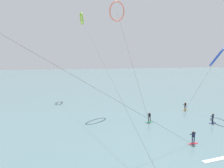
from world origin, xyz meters
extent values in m
cube|color=slate|center=(0.00, 106.36, 0.04)|extent=(400.00, 200.00, 0.08)
ellipsoid|color=red|center=(8.74, 15.95, 0.11)|extent=(1.40, 0.40, 0.06)
cylinder|color=#191E38|center=(8.60, 15.95, 0.54)|extent=(0.12, 0.12, 0.80)
cylinder|color=#191E38|center=(8.88, 15.96, 0.54)|extent=(0.12, 0.12, 0.80)
cube|color=#191E38|center=(8.74, 15.95, 1.25)|extent=(0.33, 0.22, 0.62)
sphere|color=tan|center=(8.74, 15.95, 1.67)|extent=(0.22, 0.22, 0.22)
cylinder|color=#191E38|center=(8.52, 16.06, 1.30)|extent=(0.12, 0.51, 0.39)
cylinder|color=#191E38|center=(8.96, 16.09, 1.30)|extent=(0.12, 0.51, 0.39)
ellipsoid|color=navy|center=(17.03, 21.44, 0.11)|extent=(1.40, 0.40, 0.06)
cylinder|color=#191E38|center=(16.91, 21.37, 0.54)|extent=(0.12, 0.12, 0.80)
cylinder|color=#191E38|center=(17.15, 21.52, 0.54)|extent=(0.12, 0.12, 0.80)
cube|color=#191E38|center=(17.03, 21.44, 1.25)|extent=(0.38, 0.34, 0.62)
sphere|color=tan|center=(17.03, 21.44, 1.67)|extent=(0.22, 0.22, 0.22)
cylinder|color=#191E38|center=(16.84, 21.45, 1.30)|extent=(0.33, 0.48, 0.39)
cylinder|color=#191E38|center=(17.22, 21.68, 1.30)|extent=(0.33, 0.48, 0.39)
ellipsoid|color=#199351|center=(7.50, 24.92, 0.11)|extent=(1.40, 0.40, 0.06)
cylinder|color=black|center=(7.39, 25.00, 0.54)|extent=(0.12, 0.12, 0.80)
cylinder|color=black|center=(7.61, 24.83, 0.54)|extent=(0.12, 0.12, 0.80)
cube|color=black|center=(7.50, 24.92, 1.25)|extent=(0.38, 0.36, 0.62)
sphere|color=tan|center=(7.50, 24.92, 1.67)|extent=(0.22, 0.22, 0.22)
cylinder|color=black|center=(7.33, 25.17, 1.30)|extent=(0.38, 0.45, 0.39)
cylinder|color=black|center=(7.67, 24.90, 1.30)|extent=(0.38, 0.45, 0.39)
ellipsoid|color=orange|center=(18.02, 29.58, 0.11)|extent=(1.40, 0.40, 0.06)
cylinder|color=black|center=(17.90, 29.63, 0.54)|extent=(0.12, 0.12, 0.80)
cylinder|color=black|center=(18.15, 29.53, 0.54)|extent=(0.12, 0.12, 0.80)
cube|color=black|center=(18.02, 29.58, 1.25)|extent=(0.37, 0.31, 0.62)
sphere|color=tan|center=(18.02, 29.58, 1.67)|extent=(0.22, 0.22, 0.22)
cylinder|color=black|center=(17.82, 29.78, 1.30)|extent=(0.27, 0.50, 0.39)
cylinder|color=black|center=(18.23, 29.62, 1.30)|extent=(0.27, 0.50, 0.39)
cylinder|color=#3F3F3F|center=(-3.27, 14.56, 7.45)|extent=(24.04, 2.81, 14.91)
torus|color=#8CC62D|center=(0.75, 53.36, 21.79)|extent=(1.01, 3.42, 3.42)
cylinder|color=#3F3F3F|center=(0.49, 30.03, 10.79)|extent=(0.54, 46.67, 21.61)
torus|color=#EA7260|center=(5.84, 37.09, 20.35)|extent=(4.14, 2.39, 4.06)
cylinder|color=#3F3F3F|center=(6.67, 31.00, 10.11)|extent=(1.68, 12.20, 20.23)
torus|color=#2647B7|center=(22.21, 26.49, 10.93)|extent=(5.01, 5.08, 3.87)
cylinder|color=#3F3F3F|center=(20.12, 28.03, 5.39)|extent=(4.22, 3.12, 10.78)
camera|label=1|loc=(-7.26, -2.70, 10.30)|focal=30.91mm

